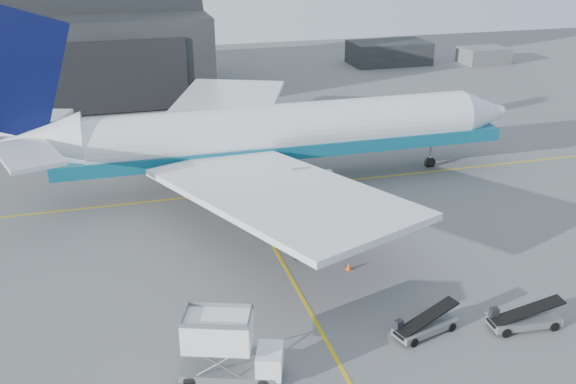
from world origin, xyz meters
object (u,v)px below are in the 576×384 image
object	(u,v)px
catering_truck	(227,347)
belt_loader_a	(425,326)
pushback_tug	(313,245)
belt_loader_b	(524,319)
airliner	(266,134)

from	to	relation	value
catering_truck	belt_loader_a	world-z (taller)	catering_truck
pushback_tug	belt_loader_b	bearing A→B (deg)	-59.74
airliner	belt_loader_a	distance (m)	27.50
belt_loader_a	belt_loader_b	world-z (taller)	belt_loader_b
airliner	belt_loader_b	xyz separation A→B (m)	(9.87, -27.98, -4.54)
belt_loader_b	catering_truck	bearing A→B (deg)	-177.09
catering_truck	belt_loader_b	size ratio (longest dim) A/B	1.24
belt_loader_a	belt_loader_b	distance (m)	6.42
airliner	pushback_tug	distance (m)	15.38
catering_truck	belt_loader_b	xyz separation A→B (m)	(18.91, -0.30, -1.41)
pushback_tug	belt_loader_a	bearing A→B (deg)	-80.27
pushback_tug	belt_loader_a	distance (m)	12.65
pushback_tug	belt_loader_b	world-z (taller)	belt_loader_b
airliner	belt_loader_b	world-z (taller)	airliner
catering_truck	belt_loader_b	world-z (taller)	catering_truck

